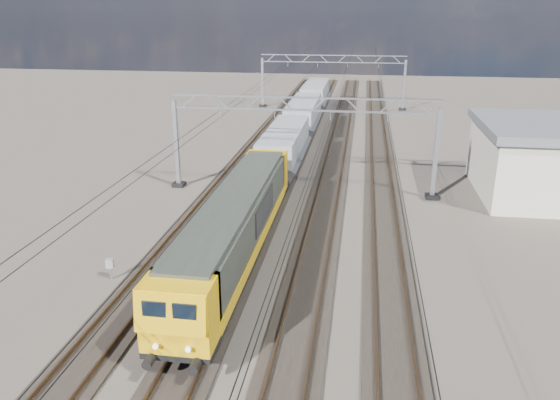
# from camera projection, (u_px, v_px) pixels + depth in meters

# --- Properties ---
(ground) EXTENTS (160.00, 160.00, 0.00)m
(ground) POSITION_uv_depth(u_px,v_px,m) (294.00, 211.00, 37.08)
(ground) COLOR #2C2721
(ground) RESTS_ON ground
(track_outer_west) EXTENTS (2.60, 140.00, 0.30)m
(track_outer_west) POSITION_uv_depth(u_px,v_px,m) (209.00, 205.00, 37.91)
(track_outer_west) COLOR black
(track_outer_west) RESTS_ON ground
(track_loco) EXTENTS (2.60, 140.00, 0.30)m
(track_loco) POSITION_uv_depth(u_px,v_px,m) (266.00, 208.00, 37.34)
(track_loco) COLOR black
(track_loco) RESTS_ON ground
(track_inner_east) EXTENTS (2.60, 140.00, 0.30)m
(track_inner_east) POSITION_uv_depth(u_px,v_px,m) (324.00, 211.00, 36.78)
(track_inner_east) COLOR black
(track_inner_east) RESTS_ON ground
(track_outer_east) EXTENTS (2.60, 140.00, 0.30)m
(track_outer_east) POSITION_uv_depth(u_px,v_px,m) (384.00, 215.00, 36.21)
(track_outer_east) COLOR black
(track_outer_east) RESTS_ON ground
(catenary_gantry_mid) EXTENTS (19.90, 0.90, 7.11)m
(catenary_gantry_mid) POSITION_uv_depth(u_px,v_px,m) (302.00, 141.00, 39.50)
(catenary_gantry_mid) COLOR #989CA6
(catenary_gantry_mid) RESTS_ON ground
(catenary_gantry_far) EXTENTS (19.90, 0.90, 7.11)m
(catenary_gantry_far) POSITION_uv_depth(u_px,v_px,m) (332.00, 79.00, 73.05)
(catenary_gantry_far) COLOR #989CA6
(catenary_gantry_far) RESTS_ON ground
(overhead_wires) EXTENTS (12.03, 140.00, 0.53)m
(overhead_wires) POSITION_uv_depth(u_px,v_px,m) (308.00, 106.00, 42.61)
(overhead_wires) COLOR black
(overhead_wires) RESTS_ON ground
(locomotive) EXTENTS (2.76, 21.10, 3.62)m
(locomotive) POSITION_uv_depth(u_px,v_px,m) (236.00, 225.00, 28.53)
(locomotive) COLOR black
(locomotive) RESTS_ON ground
(hopper_wagon_lead) EXTENTS (3.38, 13.00, 3.25)m
(hopper_wagon_lead) POSITION_uv_depth(u_px,v_px,m) (284.00, 146.00, 45.04)
(hopper_wagon_lead) COLOR black
(hopper_wagon_lead) RESTS_ON ground
(hopper_wagon_mid) EXTENTS (3.38, 13.00, 3.25)m
(hopper_wagon_mid) POSITION_uv_depth(u_px,v_px,m) (303.00, 114.00, 58.27)
(hopper_wagon_mid) COLOR black
(hopper_wagon_mid) RESTS_ON ground
(hopper_wagon_third) EXTENTS (3.38, 13.00, 3.25)m
(hopper_wagon_third) POSITION_uv_depth(u_px,v_px,m) (315.00, 95.00, 71.50)
(hopper_wagon_third) COLOR black
(hopper_wagon_third) RESTS_ON ground
(trackside_cabinet) EXTENTS (0.42, 0.35, 1.13)m
(trackside_cabinet) POSITION_uv_depth(u_px,v_px,m) (110.00, 264.00, 27.49)
(trackside_cabinet) COLOR #989CA6
(trackside_cabinet) RESTS_ON ground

